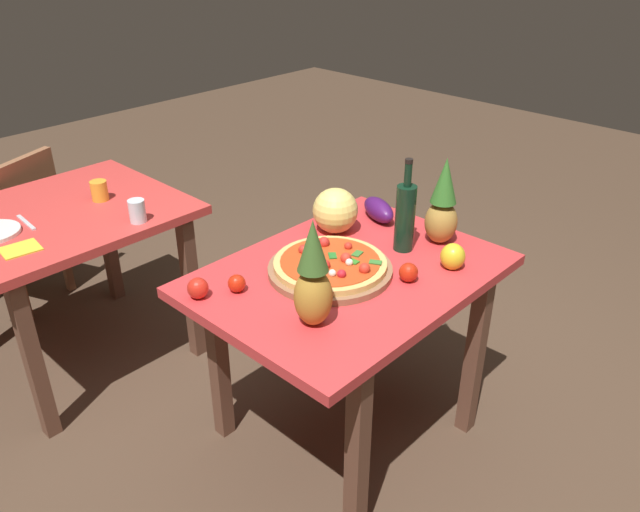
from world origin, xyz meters
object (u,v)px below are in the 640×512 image
object	(u,v)px
wine_bottle	(405,216)
melon	(335,211)
tomato_beside_pepper	(198,288)
tomato_at_corner	(237,283)
pineapple_left	(443,206)
tomato_by_bottle	(338,208)
napkin_folded	(20,249)
tomato_near_board	(408,272)
dining_chair	(19,223)
bell_pepper	(453,257)
display_table	(349,295)
drinking_glass_water	(137,211)
background_table	(64,234)
drinking_glass_juice	(99,191)
eggplant	(379,210)
knife_utensil	(26,222)
pizza_board	(330,270)
pizza	(331,263)
pineapple_right	(313,279)

from	to	relation	value
wine_bottle	melon	bearing A→B (deg)	102.73
tomato_beside_pepper	tomato_at_corner	distance (m)	0.13
pineapple_left	tomato_beside_pepper	size ratio (longest dim) A/B	4.80
tomato_by_bottle	napkin_folded	size ratio (longest dim) A/B	0.47
wine_bottle	tomato_by_bottle	size ratio (longest dim) A/B	5.55
tomato_near_board	dining_chair	bearing A→B (deg)	104.02
pineapple_left	tomato_near_board	distance (m)	0.36
bell_pepper	tomato_beside_pepper	xyz separation A→B (m)	(-0.76, 0.51, -0.01)
napkin_folded	tomato_near_board	bearing A→B (deg)	-55.50
display_table	wine_bottle	bearing A→B (deg)	-8.17
tomato_beside_pepper	drinking_glass_water	xyz separation A→B (m)	(0.19, 0.67, 0.01)
background_table	tomato_beside_pepper	xyz separation A→B (m)	(-0.00, -1.01, 0.15)
dining_chair	tomato_at_corner	world-z (taller)	dining_chair
drinking_glass_juice	eggplant	bearing A→B (deg)	-55.97
pineapple_left	knife_utensil	world-z (taller)	pineapple_left
background_table	pizza_board	size ratio (longest dim) A/B	2.21
pizza_board	wine_bottle	distance (m)	0.36
pizza	pineapple_left	size ratio (longest dim) A/B	1.17
knife_utensil	drinking_glass_water	bearing A→B (deg)	-40.21
tomato_beside_pepper	napkin_folded	size ratio (longest dim) A/B	0.52
pineapple_right	tomato_at_corner	size ratio (longest dim) A/B	5.83
bell_pepper	drinking_glass_juice	distance (m)	1.60
dining_chair	knife_utensil	size ratio (longest dim) A/B	4.72
dining_chair	napkin_folded	size ratio (longest dim) A/B	6.07
eggplant	drinking_glass_water	distance (m)	1.01
pineapple_left	drinking_glass_juice	size ratio (longest dim) A/B	3.86
knife_utensil	pizza_board	bearing A→B (deg)	-60.37
background_table	wine_bottle	distance (m)	1.52
pineapple_right	display_table	bearing A→B (deg)	22.26
melon	bell_pepper	distance (m)	0.52
bell_pepper	tomato_by_bottle	world-z (taller)	bell_pepper
wine_bottle	pineapple_right	world-z (taller)	wine_bottle
background_table	tomato_by_bottle	bearing A→B (deg)	-48.27
tomato_near_board	drinking_glass_juice	bearing A→B (deg)	104.87
background_table	bell_pepper	xyz separation A→B (m)	(0.76, -1.51, 0.16)
dining_chair	napkin_folded	world-z (taller)	dining_chair
dining_chair	tomato_at_corner	bearing A→B (deg)	70.16
tomato_by_bottle	bell_pepper	bearing A→B (deg)	-94.84
pizza_board	pizza	xyz separation A→B (m)	(0.00, -0.00, 0.03)
drinking_glass_juice	napkin_folded	size ratio (longest dim) A/B	0.65
display_table	tomato_near_board	size ratio (longest dim) A/B	16.14
pizza	tomato_near_board	world-z (taller)	pizza
background_table	display_table	bearing A→B (deg)	-68.99
dining_chair	background_table	bearing A→B (deg)	64.14
display_table	wine_bottle	size ratio (longest dim) A/B	3.01
pizza_board	pizza	bearing A→B (deg)	-52.46
pineapple_right	drinking_glass_water	bearing A→B (deg)	88.45
dining_chair	drinking_glass_juice	world-z (taller)	drinking_glass_juice
bell_pepper	tomato_near_board	distance (m)	0.20
tomato_at_corner	pizza_board	bearing A→B (deg)	-25.11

